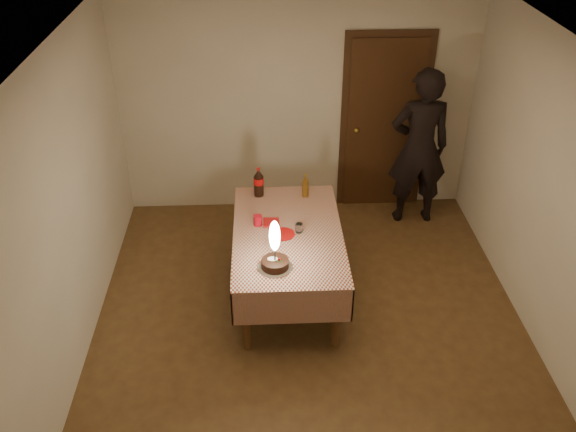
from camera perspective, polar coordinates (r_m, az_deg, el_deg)
The scene contains 11 objects.
ground at distance 5.76m, azimuth 2.10°, elevation -10.47°, with size 4.00×4.50×0.01m, color brown.
room_shell at distance 4.85m, azimuth 2.81°, elevation 4.58°, with size 4.04×4.54×2.62m.
dining_table at distance 5.75m, azimuth -0.02°, elevation -2.36°, with size 1.02×1.72×0.74m.
birthday_cake at distance 5.18m, azimuth -1.23°, elevation -3.61°, with size 0.30×0.30×0.47m.
red_plate at distance 5.66m, azimuth -0.47°, elevation -1.70°, with size 0.22×0.22×0.01m, color red.
red_cup at distance 5.78m, azimuth -2.85°, elevation -0.40°, with size 0.08×0.08×0.10m, color red.
clear_cup at distance 5.67m, azimuth 1.03°, elevation -1.13°, with size 0.07×0.07×0.09m, color silver.
napkin_stack at distance 5.82m, azimuth -1.58°, elevation -0.61°, with size 0.15×0.15×0.02m, color red.
cola_bottle at distance 6.20m, azimuth -2.76°, elevation 3.17°, with size 0.10×0.10×0.32m.
amber_bottle_right at distance 6.20m, azimuth 1.64°, elevation 2.81°, with size 0.06×0.06×0.25m.
photographer at distance 6.97m, azimuth 12.16°, elevation 6.28°, with size 0.68×0.47×1.84m.
Camera 1 is at (-0.40, -4.19, 3.93)m, focal length 38.00 mm.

